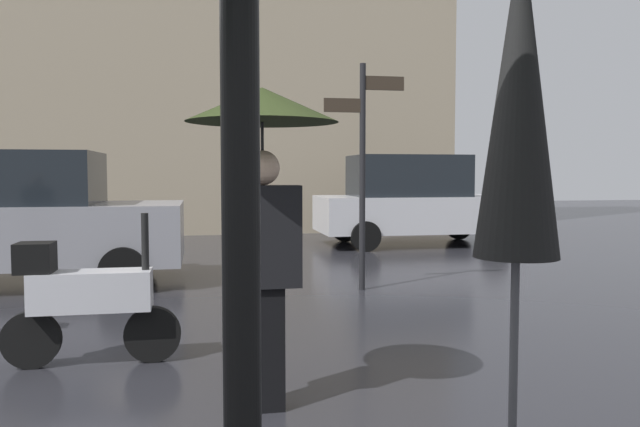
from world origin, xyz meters
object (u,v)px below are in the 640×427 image
at_px(parked_car_left, 23,218).
at_px(street_signpost, 363,154).
at_px(folded_patio_umbrella_near, 518,123).
at_px(parked_scooter, 86,298).
at_px(parked_car_right, 413,201).
at_px(pedestrian_with_umbrella, 262,162).

distance_m(parked_car_left, street_signpost, 4.78).
distance_m(folded_patio_umbrella_near, street_signpost, 5.81).
distance_m(parked_scooter, parked_car_right, 9.50).
bearing_deg(parked_car_right, pedestrian_with_umbrella, 73.17).
bearing_deg(folded_patio_umbrella_near, street_signpost, 81.58).
distance_m(parked_scooter, street_signpost, 4.33).
bearing_deg(pedestrian_with_umbrella, parked_car_left, -93.30).
bearing_deg(street_signpost, parked_car_left, 164.85).
xyz_separation_m(folded_patio_umbrella_near, street_signpost, (0.85, 5.74, 0.05)).
height_order(parked_car_right, street_signpost, street_signpost).
relative_size(parked_car_right, street_signpost, 1.42).
bearing_deg(parked_car_right, parked_scooter, 62.81).
bearing_deg(parked_car_right, street_signpost, 71.86).
relative_size(pedestrian_with_umbrella, street_signpost, 0.70).
distance_m(folded_patio_umbrella_near, pedestrian_with_umbrella, 1.92).
xyz_separation_m(parked_car_left, parked_car_right, (6.96, 3.71, 0.03)).
bearing_deg(pedestrian_with_umbrella, folded_patio_umbrella_near, 85.90).
relative_size(parked_scooter, parked_car_right, 0.33).
height_order(folded_patio_umbrella_near, pedestrian_with_umbrella, folded_patio_umbrella_near).
bearing_deg(parked_car_left, parked_car_right, 35.28).
distance_m(pedestrian_with_umbrella, parked_car_left, 6.01).
bearing_deg(folded_patio_umbrella_near, parked_scooter, 126.82).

